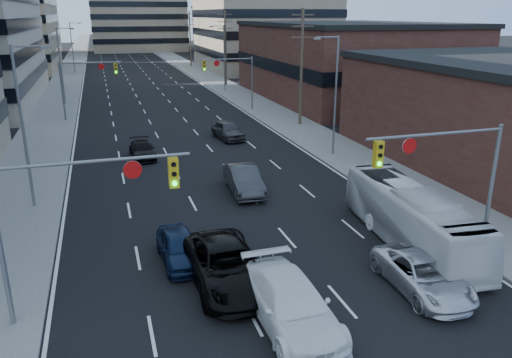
{
  "coord_description": "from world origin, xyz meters",
  "views": [
    {
      "loc": [
        -6.3,
        -8.95,
        10.52
      ],
      "look_at": [
        1.12,
        14.93,
        2.2
      ],
      "focal_mm": 35.0,
      "sensor_mm": 36.0,
      "label": 1
    }
  ],
  "objects_px": {
    "transit_bus": "(411,217)",
    "sedan_blue": "(180,247)",
    "black_pickup": "(226,266)",
    "silver_suv": "(422,275)",
    "white_van": "(291,304)"
  },
  "relations": [
    {
      "from": "black_pickup",
      "to": "transit_bus",
      "type": "xyz_separation_m",
      "value": [
        9.23,
        1.06,
        0.56
      ]
    },
    {
      "from": "silver_suv",
      "to": "transit_bus",
      "type": "bearing_deg",
      "value": 64.78
    },
    {
      "from": "white_van",
      "to": "transit_bus",
      "type": "distance_m",
      "value": 8.95
    },
    {
      "from": "black_pickup",
      "to": "white_van",
      "type": "height_order",
      "value": "black_pickup"
    },
    {
      "from": "black_pickup",
      "to": "silver_suv",
      "type": "xyz_separation_m",
      "value": [
        7.31,
        -2.74,
        -0.16
      ]
    },
    {
      "from": "sedan_blue",
      "to": "transit_bus",
      "type": "bearing_deg",
      "value": -10.13
    },
    {
      "from": "white_van",
      "to": "transit_bus",
      "type": "height_order",
      "value": "transit_bus"
    },
    {
      "from": "black_pickup",
      "to": "sedan_blue",
      "type": "relative_size",
      "value": 1.47
    },
    {
      "from": "transit_bus",
      "to": "black_pickup",
      "type": "bearing_deg",
      "value": -168.91
    },
    {
      "from": "transit_bus",
      "to": "sedan_blue",
      "type": "distance_m",
      "value": 10.86
    },
    {
      "from": "transit_bus",
      "to": "sedan_blue",
      "type": "bearing_deg",
      "value": 176.91
    },
    {
      "from": "black_pickup",
      "to": "white_van",
      "type": "relative_size",
      "value": 1.05
    },
    {
      "from": "black_pickup",
      "to": "transit_bus",
      "type": "height_order",
      "value": "transit_bus"
    },
    {
      "from": "transit_bus",
      "to": "white_van",
      "type": "bearing_deg",
      "value": -145.45
    },
    {
      "from": "silver_suv",
      "to": "transit_bus",
      "type": "relative_size",
      "value": 0.49
    }
  ]
}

